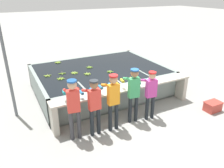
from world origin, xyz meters
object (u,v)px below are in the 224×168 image
Objects in this scene: worker_3 at (133,90)px; crate at (213,106)px; banana_bunch_floating_5 at (110,72)px; support_post_left at (7,69)px; banana_bunch_floating_0 at (58,62)px; banana_bunch_floating_4 at (47,76)px; worker_4 at (150,91)px; banana_bunch_floating_1 at (74,73)px; banana_bunch_floating_3 at (61,79)px; worker_1 at (94,102)px; worker_0 at (73,104)px; banana_bunch_ledge_1 at (112,89)px; banana_bunch_floating_6 at (62,73)px; banana_bunch_ledge_0 at (152,82)px; banana_bunch_floating_2 at (89,67)px; worker_2 at (113,97)px; knife_0 at (76,100)px; banana_bunch_floating_7 at (87,74)px.

worker_3 is 2.94m from crate.
banana_bunch_floating_5 is 3.45m from support_post_left.
banana_bunch_floating_5 is 0.09× the size of support_post_left.
banana_bunch_floating_0 and banana_bunch_floating_4 have the same top height.
banana_bunch_floating_1 is (-1.53, 2.54, 0.00)m from worker_4.
support_post_left reaches higher than banana_bunch_floating_3.
crate is (2.48, -2.68, -0.78)m from banana_bunch_floating_5.
worker_1 is 2.98× the size of crate.
banana_bunch_floating_0 is at bearing 80.98° from worker_0.
support_post_left is at bearing -168.28° from banana_bunch_floating_1.
banana_bunch_floating_5 is 0.98× the size of banana_bunch_ledge_1.
banana_bunch_floating_6 is at bearing 92.58° from worker_1.
worker_3 is 1.98m from banana_bunch_floating_5.
worker_4 reaches higher than banana_bunch_ledge_0.
banana_bunch_floating_4 is at bearing 144.30° from crate.
banana_bunch_ledge_0 is (2.80, 0.42, -0.10)m from worker_0.
worker_4 is at bearing -9.92° from worker_3.
banana_bunch_ledge_0 is (1.24, -2.36, 0.00)m from banana_bunch_floating_2.
worker_1 is at bearing 179.29° from worker_4.
worker_2 is 1.78m from banana_bunch_ledge_0.
worker_2 is (1.10, -0.09, -0.02)m from worker_0.
banana_bunch_ledge_0 is at bearing 0.61° from knife_0.
banana_bunch_floating_7 is (0.80, -0.47, -0.00)m from banana_bunch_floating_6.
banana_bunch_floating_5 is at bearing 40.37° from knife_0.
banana_bunch_floating_6 is 1.00× the size of banana_bunch_ledge_0.
banana_bunch_ledge_0 is 0.09× the size of support_post_left.
banana_bunch_floating_0 is at bearing 81.40° from banana_bunch_floating_6.
banana_bunch_floating_2 is 1.01× the size of banana_bunch_floating_4.
banana_bunch_floating_5 is (0.96, 2.06, -0.09)m from worker_2.
worker_1 is 0.96× the size of worker_3.
banana_bunch_ledge_1 reaches higher than banana_bunch_floating_0.
worker_0 is 6.13× the size of banana_bunch_floating_3.
worker_3 reaches higher than worker_2.
banana_bunch_floating_3 is 1.73m from knife_0.
banana_bunch_floating_3 is at bearing 83.50° from worker_0.
support_post_left is (-4.13, 1.58, 0.65)m from banana_bunch_ledge_0.
banana_bunch_floating_5 is at bearing -16.81° from banana_bunch_floating_4.
banana_bunch_floating_1 is 0.68m from banana_bunch_floating_3.
banana_bunch_floating_7 is at bearing 72.86° from worker_1.
banana_bunch_floating_3 is 1.00× the size of banana_bunch_floating_6.
banana_bunch_floating_1 is at bearing 11.72° from support_post_left.
banana_bunch_floating_7 is at bearing 132.62° from banana_bunch_ledge_0.
support_post_left is at bearing 132.12° from worker_1.
banana_bunch_ledge_0 reaches higher than banana_bunch_floating_2.
banana_bunch_floating_1 is at bearing 106.34° from banana_bunch_ledge_1.
worker_1 is 1.05× the size of worker_4.
support_post_left is (-2.55, -0.14, 0.65)m from banana_bunch_floating_7.
banana_bunch_ledge_0 reaches higher than banana_bunch_floating_5.
banana_bunch_floating_1 is (0.84, 2.45, -0.11)m from worker_0.
banana_bunch_ledge_1 reaches higher than banana_bunch_floating_1.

